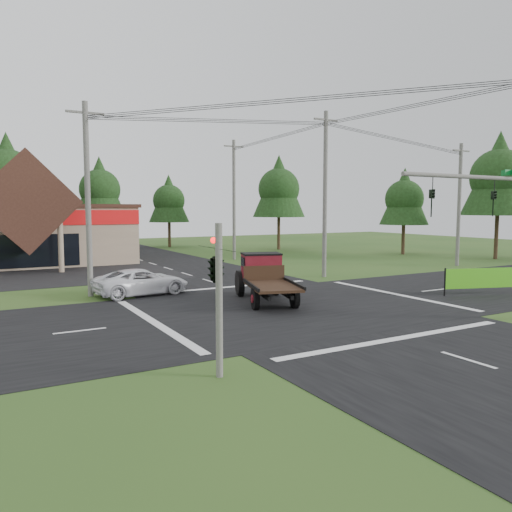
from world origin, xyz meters
TOP-DOWN VIEW (x-y plane):
  - ground at (0.00, 0.00)m, footprint 120.00×120.00m
  - road_ns at (0.00, 0.00)m, footprint 12.00×120.00m
  - road_ew at (0.00, 0.00)m, footprint 120.00×12.00m
  - traffic_signal_corner at (-7.50, -7.32)m, footprint 0.53×2.48m
  - utility_pole_nw at (-8.00, 8.00)m, footprint 2.00×0.30m
  - utility_pole_ne at (8.00, 8.00)m, footprint 2.00×0.30m
  - utility_pole_far at (22.00, 8.00)m, footprint 2.00×0.30m
  - utility_pole_n at (8.00, 22.00)m, footprint 2.00×0.30m
  - tree_row_c at (-10.00, 41.00)m, footprint 7.28×7.28m
  - tree_row_d at (0.00, 42.00)m, footprint 6.16×6.16m
  - tree_row_e at (8.00, 40.00)m, footprint 5.04×5.04m
  - tree_side_ne at (18.00, 30.00)m, footprint 6.16×6.16m
  - tree_side_e_near at (26.00, 18.00)m, footprint 5.04×5.04m
  - tree_side_e_far at (30.00, 10.00)m, footprint 6.72×6.72m
  - antique_flatbed_truck at (-0.52, 1.63)m, footprint 3.93×6.38m
  - roadside_banner at (11.06, -2.32)m, footprint 4.39×1.56m
  - white_pickup at (-5.41, 7.08)m, footprint 5.53×3.09m

SIDE VIEW (x-z plane):
  - ground at x=0.00m, z-range 0.00..0.00m
  - road_ns at x=0.00m, z-range 0.00..0.02m
  - road_ew at x=0.00m, z-range 0.00..0.02m
  - white_pickup at x=-5.41m, z-range 0.00..1.46m
  - roadside_banner at x=11.06m, z-range 0.00..1.56m
  - antique_flatbed_truck at x=-0.52m, z-range 0.00..2.50m
  - traffic_signal_corner at x=-7.50m, z-range 1.32..5.72m
  - utility_pole_far at x=22.00m, z-range 0.14..10.34m
  - utility_pole_nw at x=-8.00m, z-range 0.14..10.64m
  - utility_pole_n at x=8.00m, z-range 0.14..11.34m
  - utility_pole_ne at x=8.00m, z-range 0.14..11.64m
  - tree_row_e at x=8.00m, z-range 1.49..10.58m
  - tree_side_e_near at x=26.00m, z-range 1.49..10.58m
  - tree_row_d at x=0.00m, z-range 1.82..12.93m
  - tree_side_ne at x=18.00m, z-range 1.82..12.93m
  - tree_side_e_far at x=30.00m, z-range 1.99..14.11m
  - tree_row_c at x=-10.00m, z-range 2.16..15.29m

